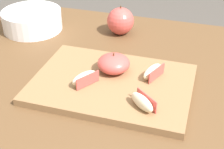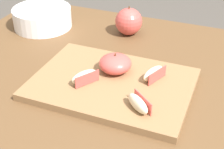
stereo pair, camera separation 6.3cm
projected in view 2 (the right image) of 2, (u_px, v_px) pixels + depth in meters
dining_table at (142, 109)px, 0.98m from camera, size 1.24×0.81×0.74m
cutting_board at (112, 84)px, 0.88m from camera, size 0.41×0.29×0.02m
apple_half_skin_up at (115, 64)px, 0.90m from camera, size 0.09×0.09×0.06m
apple_wedge_back at (154, 74)px, 0.88m from camera, size 0.05×0.08×0.03m
apple_wedge_near_knife at (85, 77)px, 0.86m from camera, size 0.06×0.08×0.03m
apple_wedge_middle at (138, 103)px, 0.77m from camera, size 0.07×0.07×0.03m
whole_apple_pink_lady at (129, 21)px, 1.13m from camera, size 0.09×0.09×0.10m
ceramic_fruit_bowl at (42, 17)px, 1.19m from camera, size 0.20×0.20×0.07m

